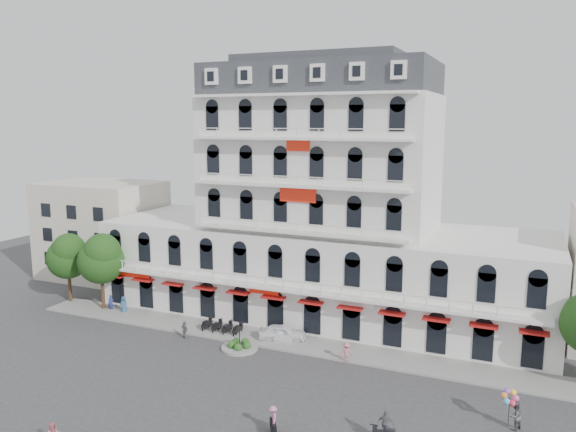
{
  "coord_description": "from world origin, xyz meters",
  "views": [
    {
      "loc": [
        19.06,
        -34.62,
        19.53
      ],
      "look_at": [
        -0.15,
        10.0,
        11.3
      ],
      "focal_mm": 35.0,
      "sensor_mm": 36.0,
      "label": 1
    }
  ],
  "objects_px": {
    "rider_northeast": "(385,427)",
    "balloon_vendor": "(514,410)",
    "parked_car": "(282,333)",
    "rider_center": "(273,420)"
  },
  "relations": [
    {
      "from": "rider_northeast",
      "to": "rider_center",
      "type": "bearing_deg",
      "value": 11.21
    },
    {
      "from": "parked_car",
      "to": "rider_northeast",
      "type": "height_order",
      "value": "rider_northeast"
    },
    {
      "from": "parked_car",
      "to": "rider_center",
      "type": "xyz_separation_m",
      "value": [
        5.72,
        -14.38,
        0.29
      ]
    },
    {
      "from": "rider_center",
      "to": "balloon_vendor",
      "type": "bearing_deg",
      "value": 86.49
    },
    {
      "from": "rider_northeast",
      "to": "rider_center",
      "type": "relative_size",
      "value": 1.09
    },
    {
      "from": "parked_car",
      "to": "rider_northeast",
      "type": "distance_m",
      "value": 17.55
    },
    {
      "from": "parked_car",
      "to": "balloon_vendor",
      "type": "relative_size",
      "value": 1.74
    },
    {
      "from": "parked_car",
      "to": "rider_center",
      "type": "relative_size",
      "value": 2.16
    },
    {
      "from": "rider_northeast",
      "to": "balloon_vendor",
      "type": "relative_size",
      "value": 0.88
    },
    {
      "from": "rider_northeast",
      "to": "balloon_vendor",
      "type": "xyz_separation_m",
      "value": [
        7.17,
        4.85,
        0.2
      ]
    }
  ]
}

